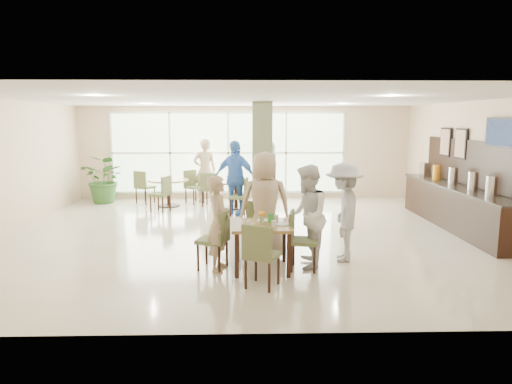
{
  "coord_description": "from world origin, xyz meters",
  "views": [
    {
      "loc": [
        -0.0,
        -9.34,
        2.4
      ],
      "look_at": [
        0.2,
        -1.2,
        1.1
      ],
      "focal_mm": 32.0,
      "sensor_mm": 36.0,
      "label": 1
    }
  ],
  "objects_px": {
    "teen_right": "(307,216)",
    "adult_standing": "(205,171)",
    "potted_plant": "(105,179)",
    "teen_left": "(219,223)",
    "teen_far": "(265,204)",
    "teen_standing": "(343,212)",
    "adult_a": "(235,178)",
    "adult_b": "(266,174)",
    "round_table_right": "(236,187)",
    "round_table_left": "(168,185)",
    "buffet_counter": "(456,203)",
    "main_table": "(262,230)"
  },
  "relations": [
    {
      "from": "teen_right",
      "to": "adult_standing",
      "type": "distance_m",
      "value": 6.41
    },
    {
      "from": "potted_plant",
      "to": "teen_left",
      "type": "height_order",
      "value": "teen_left"
    },
    {
      "from": "teen_far",
      "to": "teen_standing",
      "type": "xyz_separation_m",
      "value": [
        1.32,
        -0.37,
        -0.08
      ]
    },
    {
      "from": "adult_a",
      "to": "teen_standing",
      "type": "bearing_deg",
      "value": -39.51
    },
    {
      "from": "teen_left",
      "to": "adult_standing",
      "type": "bearing_deg",
      "value": 14.78
    },
    {
      "from": "teen_far",
      "to": "adult_standing",
      "type": "bearing_deg",
      "value": -76.66
    },
    {
      "from": "adult_b",
      "to": "adult_standing",
      "type": "height_order",
      "value": "adult_standing"
    },
    {
      "from": "round_table_right",
      "to": "teen_right",
      "type": "relative_size",
      "value": 0.69
    },
    {
      "from": "teen_left",
      "to": "teen_right",
      "type": "xyz_separation_m",
      "value": [
        1.42,
        0.11,
        0.08
      ]
    },
    {
      "from": "potted_plant",
      "to": "adult_standing",
      "type": "xyz_separation_m",
      "value": [
        2.88,
        0.06,
        0.23
      ]
    },
    {
      "from": "round_table_left",
      "to": "teen_right",
      "type": "relative_size",
      "value": 0.67
    },
    {
      "from": "buffet_counter",
      "to": "teen_right",
      "type": "xyz_separation_m",
      "value": [
        -3.7,
        -2.64,
        0.29
      ]
    },
    {
      "from": "teen_left",
      "to": "buffet_counter",
      "type": "bearing_deg",
      "value": -53.89
    },
    {
      "from": "main_table",
      "to": "teen_right",
      "type": "xyz_separation_m",
      "value": [
        0.73,
        0.12,
        0.19
      ]
    },
    {
      "from": "teen_left",
      "to": "teen_right",
      "type": "relative_size",
      "value": 0.91
    },
    {
      "from": "teen_right",
      "to": "teen_left",
      "type": "bearing_deg",
      "value": -78.35
    },
    {
      "from": "round_table_left",
      "to": "buffet_counter",
      "type": "xyz_separation_m",
      "value": [
        6.83,
        -2.77,
        -0.03
      ]
    },
    {
      "from": "round_table_right",
      "to": "adult_b",
      "type": "bearing_deg",
      "value": 7.02
    },
    {
      "from": "potted_plant",
      "to": "teen_far",
      "type": "height_order",
      "value": "teen_far"
    },
    {
      "from": "main_table",
      "to": "teen_standing",
      "type": "height_order",
      "value": "teen_standing"
    },
    {
      "from": "teen_far",
      "to": "teen_left",
      "type": "bearing_deg",
      "value": 44.04
    },
    {
      "from": "teen_right",
      "to": "teen_standing",
      "type": "relative_size",
      "value": 1.0
    },
    {
      "from": "teen_right",
      "to": "adult_standing",
      "type": "bearing_deg",
      "value": -152.84
    },
    {
      "from": "main_table",
      "to": "teen_standing",
      "type": "bearing_deg",
      "value": 18.15
    },
    {
      "from": "buffet_counter",
      "to": "teen_right",
      "type": "relative_size",
      "value": 2.79
    },
    {
      "from": "adult_a",
      "to": "potted_plant",
      "type": "bearing_deg",
      "value": 179.0
    },
    {
      "from": "main_table",
      "to": "teen_right",
      "type": "distance_m",
      "value": 0.77
    },
    {
      "from": "teen_far",
      "to": "potted_plant",
      "type": "bearing_deg",
      "value": -52.68
    },
    {
      "from": "adult_standing",
      "to": "teen_right",
      "type": "bearing_deg",
      "value": 96.97
    },
    {
      "from": "round_table_right",
      "to": "adult_standing",
      "type": "xyz_separation_m",
      "value": [
        -0.92,
        0.99,
        0.34
      ]
    },
    {
      "from": "adult_standing",
      "to": "adult_b",
      "type": "bearing_deg",
      "value": 140.44
    },
    {
      "from": "round_table_right",
      "to": "adult_a",
      "type": "relative_size",
      "value": 0.62
    },
    {
      "from": "teen_standing",
      "to": "buffet_counter",
      "type": "bearing_deg",
      "value": 136.93
    },
    {
      "from": "potted_plant",
      "to": "teen_far",
      "type": "distance_m",
      "value": 6.86
    },
    {
      "from": "adult_standing",
      "to": "main_table",
      "type": "bearing_deg",
      "value": 90.32
    },
    {
      "from": "round_table_left",
      "to": "potted_plant",
      "type": "bearing_deg",
      "value": 163.61
    },
    {
      "from": "round_table_left",
      "to": "round_table_right",
      "type": "distance_m",
      "value": 1.93
    },
    {
      "from": "buffet_counter",
      "to": "adult_b",
      "type": "height_order",
      "value": "buffet_counter"
    },
    {
      "from": "adult_b",
      "to": "adult_standing",
      "type": "distance_m",
      "value": 1.96
    },
    {
      "from": "main_table",
      "to": "adult_standing",
      "type": "bearing_deg",
      "value": 103.1
    },
    {
      "from": "potted_plant",
      "to": "adult_a",
      "type": "xyz_separation_m",
      "value": [
        3.78,
        -1.76,
        0.25
      ]
    },
    {
      "from": "teen_standing",
      "to": "adult_a",
      "type": "height_order",
      "value": "adult_a"
    },
    {
      "from": "buffet_counter",
      "to": "potted_plant",
      "type": "bearing_deg",
      "value": 159.14
    },
    {
      "from": "potted_plant",
      "to": "teen_left",
      "type": "distance_m",
      "value": 7.07
    },
    {
      "from": "teen_standing",
      "to": "teen_left",
      "type": "bearing_deg",
      "value": -68.15
    },
    {
      "from": "teen_left",
      "to": "teen_far",
      "type": "relative_size",
      "value": 0.83
    },
    {
      "from": "teen_far",
      "to": "round_table_right",
      "type": "bearing_deg",
      "value": -84.75
    },
    {
      "from": "teen_left",
      "to": "main_table",
      "type": "bearing_deg",
      "value": -82.97
    },
    {
      "from": "adult_standing",
      "to": "round_table_left",
      "type": "bearing_deg",
      "value": 19.75
    },
    {
      "from": "buffet_counter",
      "to": "teen_standing",
      "type": "height_order",
      "value": "buffet_counter"
    }
  ]
}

